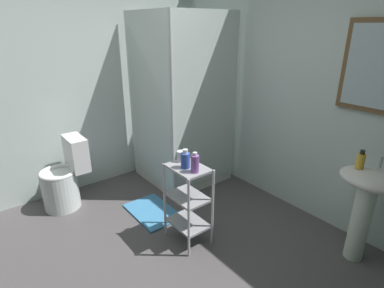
% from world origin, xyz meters
% --- Properties ---
extents(ground_plane, '(4.20, 4.20, 0.02)m').
position_xyz_m(ground_plane, '(0.00, 0.00, -0.01)').
color(ground_plane, '#504B4D').
extents(wall_back, '(4.20, 0.14, 2.50)m').
position_xyz_m(wall_back, '(0.01, 1.85, 1.25)').
color(wall_back, silver).
rests_on(wall_back, ground_plane).
extents(wall_left, '(0.10, 4.20, 2.50)m').
position_xyz_m(wall_left, '(-1.85, 0.00, 1.25)').
color(wall_left, silver).
rests_on(wall_left, ground_plane).
extents(shower_stall, '(0.92, 0.92, 2.00)m').
position_xyz_m(shower_stall, '(-1.20, 1.18, 0.46)').
color(shower_stall, white).
rests_on(shower_stall, ground_plane).
extents(pedestal_sink, '(0.46, 0.37, 0.81)m').
position_xyz_m(pedestal_sink, '(0.84, 1.52, 0.58)').
color(pedestal_sink, white).
rests_on(pedestal_sink, ground_plane).
extents(sink_faucet, '(0.03, 0.03, 0.10)m').
position_xyz_m(sink_faucet, '(0.84, 1.64, 0.86)').
color(sink_faucet, silver).
rests_on(sink_faucet, pedestal_sink).
extents(toilet, '(0.37, 0.49, 0.76)m').
position_xyz_m(toilet, '(-1.48, -0.14, 0.31)').
color(toilet, white).
rests_on(toilet, ground_plane).
extents(storage_cart, '(0.38, 0.28, 0.74)m').
position_xyz_m(storage_cart, '(-0.21, 0.55, 0.44)').
color(storage_cart, silver).
rests_on(storage_cart, ground_plane).
extents(hand_soap_bottle, '(0.06, 0.06, 0.15)m').
position_xyz_m(hand_soap_bottle, '(0.75, 1.50, 0.87)').
color(hand_soap_bottle, gold).
rests_on(hand_soap_bottle, pedestal_sink).
extents(shampoo_bottle_blue, '(0.08, 0.08, 0.17)m').
position_xyz_m(shampoo_bottle_blue, '(-0.21, 0.52, 0.81)').
color(shampoo_bottle_blue, '#3251B3').
rests_on(shampoo_bottle_blue, storage_cart).
extents(conditioner_bottle_purple, '(0.07, 0.07, 0.17)m').
position_xyz_m(conditioner_bottle_purple, '(-0.10, 0.53, 0.82)').
color(conditioner_bottle_purple, '#8B54AB').
rests_on(conditioner_bottle_purple, storage_cart).
extents(rinse_cup, '(0.07, 0.07, 0.10)m').
position_xyz_m(rinse_cup, '(-0.34, 0.57, 0.79)').
color(rinse_cup, silver).
rests_on(rinse_cup, storage_cart).
extents(bath_mat, '(0.60, 0.40, 0.02)m').
position_xyz_m(bath_mat, '(-0.79, 0.51, 0.01)').
color(bath_mat, teal).
rests_on(bath_mat, ground_plane).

